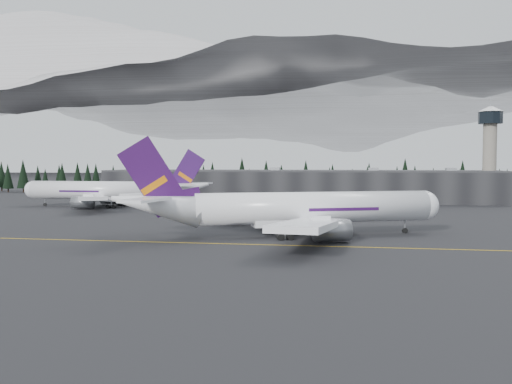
% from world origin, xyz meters
% --- Properties ---
extents(ground, '(1400.00, 1400.00, 0.00)m').
position_xyz_m(ground, '(0.00, 0.00, 0.00)').
color(ground, black).
rests_on(ground, ground).
extents(taxiline, '(400.00, 0.40, 0.02)m').
position_xyz_m(taxiline, '(0.00, -2.00, 0.01)').
color(taxiline, gold).
rests_on(taxiline, ground).
extents(terminal, '(160.00, 30.00, 12.60)m').
position_xyz_m(terminal, '(0.00, 125.00, 6.30)').
color(terminal, black).
rests_on(terminal, ground).
extents(control_tower, '(10.00, 10.00, 37.70)m').
position_xyz_m(control_tower, '(75.00, 128.00, 23.41)').
color(control_tower, gray).
rests_on(control_tower, ground).
extents(treeline, '(360.00, 20.00, 15.00)m').
position_xyz_m(treeline, '(0.00, 162.00, 7.50)').
color(treeline, black).
rests_on(treeline, ground).
extents(mountain_ridge, '(4400.00, 900.00, 420.00)m').
position_xyz_m(mountain_ridge, '(0.00, 1000.00, 0.00)').
color(mountain_ridge, white).
rests_on(mountain_ridge, ground).
extents(jet_main, '(69.40, 61.80, 21.22)m').
position_xyz_m(jet_main, '(8.04, 10.67, 5.98)').
color(jet_main, white).
rests_on(jet_main, ground).
extents(jet_parked, '(69.46, 64.11, 20.42)m').
position_xyz_m(jet_parked, '(-61.30, 79.34, 5.76)').
color(jet_parked, white).
rests_on(jet_parked, ground).
extents(gse_vehicle_a, '(4.20, 5.73, 1.45)m').
position_xyz_m(gse_vehicle_a, '(-38.72, 95.74, 0.72)').
color(gse_vehicle_a, silver).
rests_on(gse_vehicle_a, ground).
extents(gse_vehicle_b, '(4.24, 3.19, 1.34)m').
position_xyz_m(gse_vehicle_b, '(-4.89, 107.56, 0.67)').
color(gse_vehicle_b, '#BDBDBF').
rests_on(gse_vehicle_b, ground).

